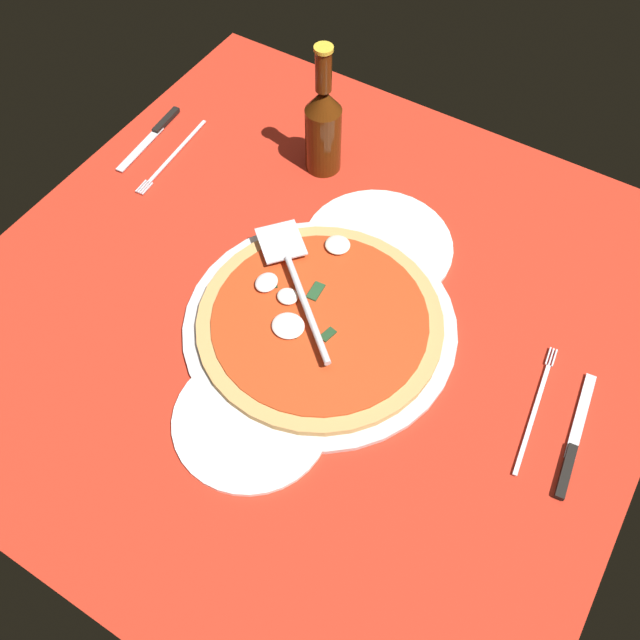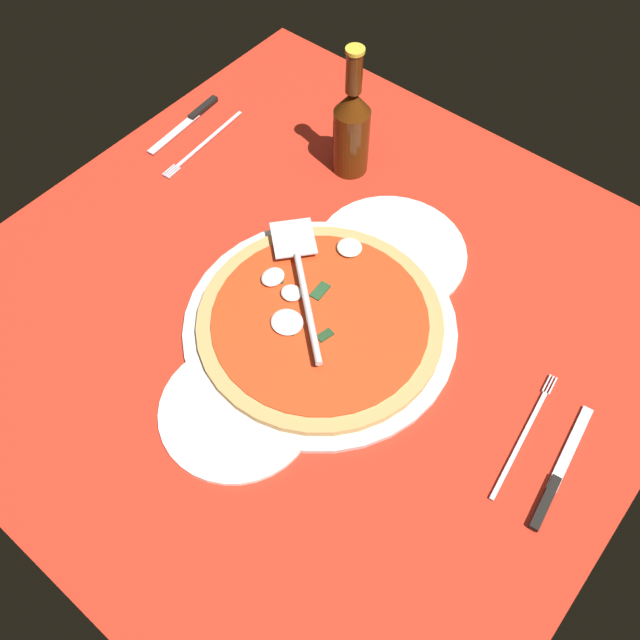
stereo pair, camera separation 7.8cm
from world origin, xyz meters
The scene contains 10 objects.
ground_plane centered at (0.00, 0.00, -0.40)cm, with size 99.22×99.22×0.80cm, color red.
checker_pattern centered at (0.00, 0.00, 0.05)cm, with size 99.22×99.22×0.10cm.
pizza_pan centered at (2.19, 3.00, 0.65)cm, with size 39.64×39.64×1.11cm, color silver.
dinner_plate_left centered at (-15.50, 2.78, 0.60)cm, with size 23.56×23.56×1.00cm, color white.
dinner_plate_right centered at (19.73, 3.05, 0.60)cm, with size 21.08×21.08×1.00cm, color white.
pizza centered at (2.11, 2.81, 1.94)cm, with size 35.49×35.49×2.63cm.
pizza_server centered at (-0.96, -3.15, 4.19)cm, with size 19.99×22.45×1.00cm.
place_setting_near centered at (-16.05, -40.52, 0.45)cm, with size 21.20×14.90×1.40cm.
place_setting_far centered at (-0.27, 37.86, 0.45)cm, with size 21.46×15.11×1.40cm.
beer_bottle centered at (-26.48, -14.00, 9.06)cm, with size 6.01×6.01×23.47cm.
Camera 2 is at (46.05, 39.11, 85.49)cm, focal length 39.60 mm.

